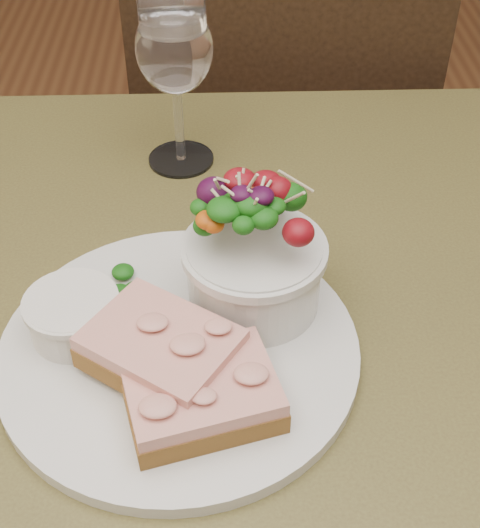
{
  "coord_description": "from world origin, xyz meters",
  "views": [
    {
      "loc": [
        0.0,
        -0.42,
        1.19
      ],
      "look_at": [
        0.02,
        0.01,
        0.81
      ],
      "focal_mm": 50.0,
      "sensor_mm": 36.0,
      "label": 1
    }
  ],
  "objects_px": {
    "cafe_table": "(220,406)",
    "ramekin": "(73,314)",
    "chair_far": "(279,241)",
    "salad_bowl": "(254,247)",
    "sandwich_back": "(162,349)",
    "dinner_plate": "(179,350)",
    "sandwich_front": "(202,394)",
    "wine_glass": "(175,54)"
  },
  "relations": [
    {
      "from": "cafe_table",
      "to": "ramekin",
      "type": "height_order",
      "value": "ramekin"
    },
    {
      "from": "chair_far",
      "to": "salad_bowl",
      "type": "height_order",
      "value": "chair_far"
    },
    {
      "from": "chair_far",
      "to": "cafe_table",
      "type": "bearing_deg",
      "value": 87.21
    },
    {
      "from": "chair_far",
      "to": "salad_bowl",
      "type": "distance_m",
      "value": 0.83
    },
    {
      "from": "chair_far",
      "to": "sandwich_back",
      "type": "height_order",
      "value": "chair_far"
    },
    {
      "from": "dinner_plate",
      "to": "salad_bowl",
      "type": "bearing_deg",
      "value": 37.75
    },
    {
      "from": "cafe_table",
      "to": "sandwich_front",
      "type": "relative_size",
      "value": 6.47
    },
    {
      "from": "cafe_table",
      "to": "ramekin",
      "type": "bearing_deg",
      "value": -175.44
    },
    {
      "from": "cafe_table",
      "to": "dinner_plate",
      "type": "height_order",
      "value": "dinner_plate"
    },
    {
      "from": "sandwich_front",
      "to": "salad_bowl",
      "type": "distance_m",
      "value": 0.12
    },
    {
      "from": "ramekin",
      "to": "dinner_plate",
      "type": "bearing_deg",
      "value": -11.38
    },
    {
      "from": "sandwich_front",
      "to": "salad_bowl",
      "type": "xyz_separation_m",
      "value": [
        0.04,
        0.11,
        0.04
      ]
    },
    {
      "from": "sandwich_front",
      "to": "wine_glass",
      "type": "xyz_separation_m",
      "value": [
        -0.03,
        0.34,
        0.1
      ]
    },
    {
      "from": "sandwich_front",
      "to": "wine_glass",
      "type": "bearing_deg",
      "value": 79.13
    },
    {
      "from": "chair_far",
      "to": "salad_bowl",
      "type": "xyz_separation_m",
      "value": [
        -0.08,
        -0.64,
        0.53
      ]
    },
    {
      "from": "sandwich_back",
      "to": "ramekin",
      "type": "relative_size",
      "value": 1.93
    },
    {
      "from": "cafe_table",
      "to": "sandwich_front",
      "type": "xyz_separation_m",
      "value": [
        -0.01,
        -0.09,
        0.13
      ]
    },
    {
      "from": "sandwich_back",
      "to": "cafe_table",
      "type": "bearing_deg",
      "value": 84.77
    },
    {
      "from": "salad_bowl",
      "to": "ramekin",
      "type": "bearing_deg",
      "value": -167.89
    },
    {
      "from": "sandwich_back",
      "to": "salad_bowl",
      "type": "xyz_separation_m",
      "value": [
        0.07,
        0.07,
        0.04
      ]
    },
    {
      "from": "sandwich_front",
      "to": "chair_far",
      "type": "bearing_deg",
      "value": 65.33
    },
    {
      "from": "cafe_table",
      "to": "chair_far",
      "type": "xyz_separation_m",
      "value": [
        0.11,
        0.66,
        -0.36
      ]
    },
    {
      "from": "sandwich_front",
      "to": "salad_bowl",
      "type": "height_order",
      "value": "salad_bowl"
    },
    {
      "from": "sandwich_back",
      "to": "ramekin",
      "type": "distance_m",
      "value": 0.08
    },
    {
      "from": "salad_bowl",
      "to": "chair_far",
      "type": "bearing_deg",
      "value": 82.53
    },
    {
      "from": "cafe_table",
      "to": "dinner_plate",
      "type": "relative_size",
      "value": 2.81
    },
    {
      "from": "sandwich_front",
      "to": "sandwich_back",
      "type": "xyz_separation_m",
      "value": [
        -0.03,
        0.04,
        0.01
      ]
    },
    {
      "from": "dinner_plate",
      "to": "salad_bowl",
      "type": "distance_m",
      "value": 0.1
    },
    {
      "from": "chair_far",
      "to": "dinner_plate",
      "type": "xyz_separation_m",
      "value": [
        -0.14,
        -0.68,
        0.46
      ]
    },
    {
      "from": "sandwich_front",
      "to": "wine_glass",
      "type": "height_order",
      "value": "wine_glass"
    },
    {
      "from": "dinner_plate",
      "to": "sandwich_front",
      "type": "distance_m",
      "value": 0.07
    },
    {
      "from": "ramekin",
      "to": "wine_glass",
      "type": "bearing_deg",
      "value": 73.72
    },
    {
      "from": "salad_bowl",
      "to": "sandwich_back",
      "type": "bearing_deg",
      "value": -134.98
    },
    {
      "from": "wine_glass",
      "to": "ramekin",
      "type": "bearing_deg",
      "value": -106.28
    },
    {
      "from": "sandwich_back",
      "to": "ramekin",
      "type": "xyz_separation_m",
      "value": [
        -0.07,
        0.04,
        -0.0
      ]
    },
    {
      "from": "sandwich_back",
      "to": "wine_glass",
      "type": "bearing_deg",
      "value": 123.77
    },
    {
      "from": "ramekin",
      "to": "salad_bowl",
      "type": "distance_m",
      "value": 0.15
    },
    {
      "from": "sandwich_front",
      "to": "sandwich_back",
      "type": "bearing_deg",
      "value": 113.54
    },
    {
      "from": "chair_far",
      "to": "wine_glass",
      "type": "relative_size",
      "value": 5.14
    },
    {
      "from": "cafe_table",
      "to": "dinner_plate",
      "type": "distance_m",
      "value": 0.11
    },
    {
      "from": "cafe_table",
      "to": "ramekin",
      "type": "distance_m",
      "value": 0.18
    },
    {
      "from": "wine_glass",
      "to": "salad_bowl",
      "type": "bearing_deg",
      "value": -73.7
    }
  ]
}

